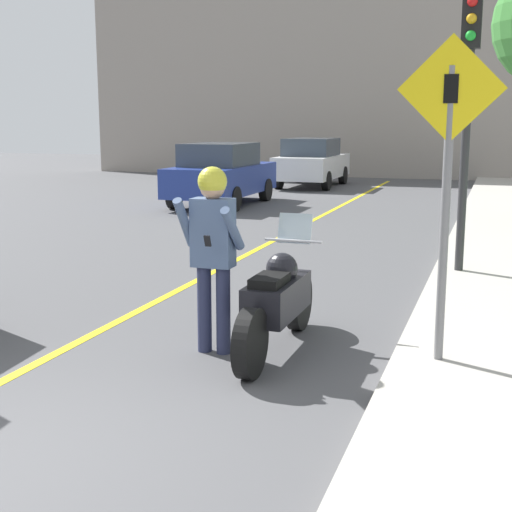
{
  "coord_description": "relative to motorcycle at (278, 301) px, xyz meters",
  "views": [
    {
      "loc": [
        3.45,
        -3.49,
        2.26
      ],
      "look_at": [
        1.15,
        3.22,
        0.91
      ],
      "focal_mm": 50.0,
      "sensor_mm": 36.0,
      "label": 1
    }
  ],
  "objects": [
    {
      "name": "crossing_sign",
      "position": [
        1.57,
        -0.15,
        1.34
      ],
      "size": [
        0.91,
        0.08,
        2.84
      ],
      "color": "slate",
      "rests_on": "sidewalk_curb"
    },
    {
      "name": "parked_car_white",
      "position": [
        -4.27,
        17.83,
        0.35
      ],
      "size": [
        1.88,
        4.2,
        1.68
      ],
      "color": "black",
      "rests_on": "ground"
    },
    {
      "name": "motorcycle",
      "position": [
        0.0,
        0.0,
        0.0
      ],
      "size": [
        0.62,
        2.24,
        1.3
      ],
      "color": "black",
      "rests_on": "ground"
    },
    {
      "name": "road_center_line",
      "position": [
        -2.04,
        2.97,
        -0.5
      ],
      "size": [
        0.12,
        36.0,
        0.01
      ],
      "color": "yellow",
      "rests_on": "ground"
    },
    {
      "name": "person_biker",
      "position": [
        -0.58,
        -0.25,
        0.63
      ],
      "size": [
        0.59,
        0.49,
        1.84
      ],
      "color": "#282D4C",
      "rests_on": "ground"
    },
    {
      "name": "building_backdrop",
      "position": [
        -1.44,
        22.97,
        3.58
      ],
      "size": [
        28.0,
        1.2,
        8.18
      ],
      "color": "gray",
      "rests_on": "ground"
    },
    {
      "name": "traffic_light",
      "position": [
        1.52,
        3.96,
        2.3
      ],
      "size": [
        0.26,
        0.3,
        3.85
      ],
      "color": "#2D2D30",
      "rests_on": "sidewalk_curb"
    },
    {
      "name": "parked_car_blue",
      "position": [
        -5.2,
        11.59,
        0.35
      ],
      "size": [
        1.88,
        4.2,
        1.68
      ],
      "color": "black",
      "rests_on": "ground"
    }
  ]
}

